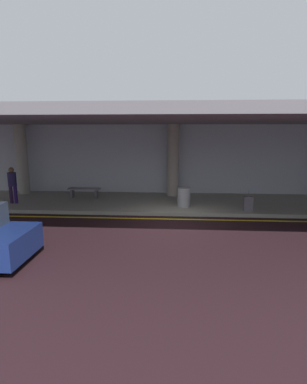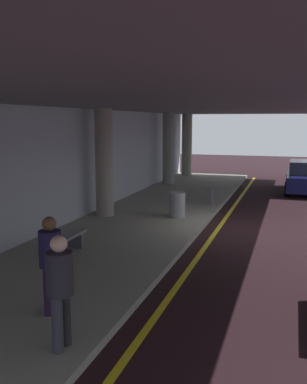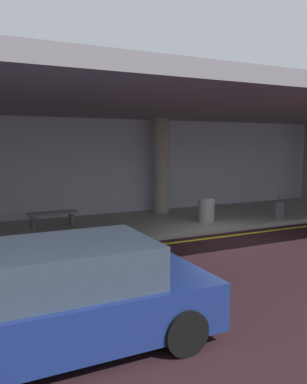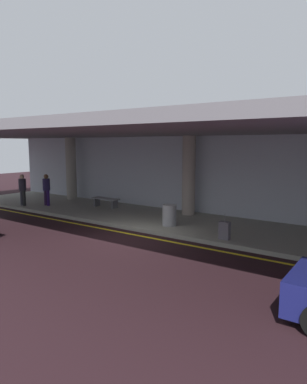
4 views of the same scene
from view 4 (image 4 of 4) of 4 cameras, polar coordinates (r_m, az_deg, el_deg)
The scene contains 12 objects.
ground_plane at distance 12.74m, azimuth -4.46°, elevation -7.65°, with size 60.00×60.00×0.00m, color black.
sidewalk at distance 15.16m, azimuth 3.05°, elevation -4.82°, with size 26.00×4.20×0.15m, color gray.
lane_stripe_yellow at distance 13.17m, azimuth -2.86°, elevation -7.10°, with size 26.00×0.14×0.01m, color yellow.
support_column_far_left at distance 21.18m, azimuth -13.41°, elevation 3.78°, with size 0.61×0.61×3.65m, color gray.
support_column_left_mid at distance 16.09m, azimuth 5.83°, elevation 2.73°, with size 0.61×0.61×3.65m, color gray.
ceiling_overhang at distance 14.38m, azimuth 2.09°, elevation 10.04°, with size 28.00×13.20×0.30m, color slate.
terminal_back_wall at distance 16.81m, azimuth 7.19°, elevation 2.67°, with size 26.00×0.30×3.80m, color #A8AFBC.
traveler_with_luggage at distance 19.67m, azimuth -20.78°, elevation 0.66°, with size 0.38×0.38×1.68m.
person_waiting_for_ride at distance 19.30m, azimuth -17.22°, elevation 0.69°, with size 0.38×0.38×1.68m.
suitcase_upright_primary at distance 12.23m, azimuth 11.62°, elevation -6.22°, with size 0.36×0.22×0.90m.
bench_metal at distance 18.19m, azimuth -7.91°, elevation -1.39°, with size 1.60×0.50×0.48m.
trash_bin_steel at distance 13.96m, azimuth 2.63°, elevation -3.83°, with size 0.56×0.56×0.85m, color gray.
Camera 4 is at (7.86, -9.43, 3.40)m, focal length 32.38 mm.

